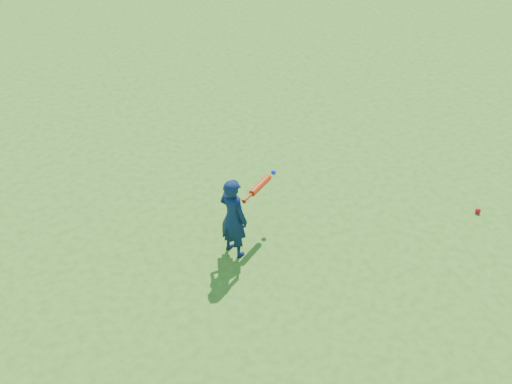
% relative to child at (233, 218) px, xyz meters
% --- Properties ---
extents(ground, '(80.00, 80.00, 0.00)m').
position_rel_child_xyz_m(ground, '(0.28, -0.48, -0.53)').
color(ground, '#376F1A').
rests_on(ground, ground).
extents(child, '(0.39, 0.46, 1.07)m').
position_rel_child_xyz_m(child, '(0.00, 0.00, 0.00)').
color(child, '#0D1D40').
rests_on(child, ground).
extents(ground_ball_red, '(0.07, 0.07, 0.07)m').
position_rel_child_xyz_m(ground_ball_red, '(3.19, -0.62, -0.50)').
color(ground_ball_red, red).
rests_on(ground_ball_red, ground).
extents(bat_swing, '(0.61, 0.44, 0.08)m').
position_rel_child_xyz_m(bat_swing, '(0.48, 0.28, 0.15)').
color(bat_swing, red).
rests_on(bat_swing, ground).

